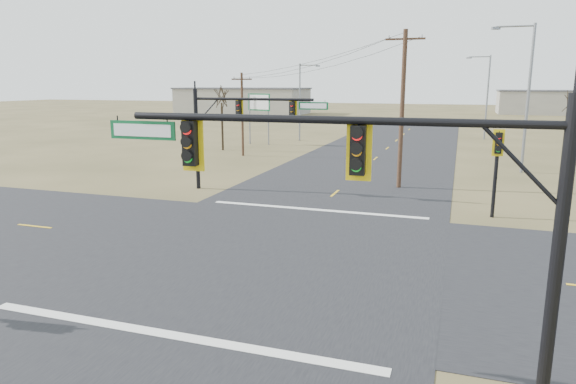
# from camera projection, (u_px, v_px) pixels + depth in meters

# --- Properties ---
(ground) EXTENTS (320.00, 320.00, 0.00)m
(ground) POSITION_uv_depth(u_px,v_px,m) (267.00, 252.00, 21.03)
(ground) COLOR brown
(ground) RESTS_ON ground
(road_ew) EXTENTS (160.00, 14.00, 0.02)m
(road_ew) POSITION_uv_depth(u_px,v_px,m) (267.00, 252.00, 21.03)
(road_ew) COLOR black
(road_ew) RESTS_ON ground
(road_ns) EXTENTS (14.00, 160.00, 0.02)m
(road_ns) POSITION_uv_depth(u_px,v_px,m) (267.00, 252.00, 21.03)
(road_ns) COLOR black
(road_ns) RESTS_ON ground
(stop_bar_near) EXTENTS (12.00, 0.40, 0.01)m
(stop_bar_near) POSITION_uv_depth(u_px,v_px,m) (170.00, 335.00, 14.07)
(stop_bar_near) COLOR silver
(stop_bar_near) RESTS_ON road_ns
(stop_bar_far) EXTENTS (12.00, 0.40, 0.01)m
(stop_bar_far) POSITION_uv_depth(u_px,v_px,m) (316.00, 210.00, 27.98)
(stop_bar_far) COLOR silver
(stop_bar_far) RESTS_ON road_ns
(mast_arm_near) EXTENTS (10.33, 0.43, 6.62)m
(mast_arm_near) POSITION_uv_depth(u_px,v_px,m) (363.00, 177.00, 10.94)
(mast_arm_near) COLOR black
(mast_arm_near) RESTS_ON ground
(mast_arm_far) EXTENTS (8.83, 0.51, 6.43)m
(mast_arm_far) POSITION_uv_depth(u_px,v_px,m) (241.00, 118.00, 31.85)
(mast_arm_far) COLOR black
(mast_arm_far) RESTS_ON ground
(pedestal_signal_ne) EXTENTS (0.57, 0.50, 4.57)m
(pedestal_signal_ne) POSITION_uv_depth(u_px,v_px,m) (497.00, 154.00, 25.72)
(pedestal_signal_ne) COLOR black
(pedestal_signal_ne) RESTS_ON ground
(utility_pole_near) EXTENTS (2.47, 0.29, 10.10)m
(utility_pole_near) POSITION_uv_depth(u_px,v_px,m) (402.00, 108.00, 32.96)
(utility_pole_near) COLOR #462C1E
(utility_pole_near) RESTS_ON ground
(utility_pole_far) EXTENTS (1.87, 0.56, 7.75)m
(utility_pole_far) POSITION_uv_depth(u_px,v_px,m) (242.00, 113.00, 48.14)
(utility_pole_far) COLOR #462C1E
(utility_pole_far) RESTS_ON ground
(highway_sign) EXTENTS (2.93, 0.90, 5.67)m
(highway_sign) POSITION_uv_depth(u_px,v_px,m) (259.00, 108.00, 57.33)
(highway_sign) COLOR slate
(highway_sign) RESTS_ON ground
(streetlight_a) EXTENTS (3.11, 0.51, 11.12)m
(streetlight_a) POSITION_uv_depth(u_px,v_px,m) (525.00, 91.00, 38.57)
(streetlight_a) COLOR slate
(streetlight_a) RESTS_ON ground
(streetlight_b) EXTENTS (2.83, 0.46, 10.10)m
(streetlight_b) POSITION_uv_depth(u_px,v_px,m) (486.00, 93.00, 62.28)
(streetlight_b) COLOR slate
(streetlight_b) RESTS_ON ground
(streetlight_c) EXTENTS (2.53, 0.31, 9.04)m
(streetlight_c) POSITION_uv_depth(u_px,v_px,m) (301.00, 98.00, 60.71)
(streetlight_c) COLOR slate
(streetlight_c) RESTS_ON ground
(bare_tree_a) EXTENTS (3.09, 3.09, 6.96)m
(bare_tree_a) POSITION_uv_depth(u_px,v_px,m) (221.00, 96.00, 52.01)
(bare_tree_a) COLOR black
(bare_tree_a) RESTS_ON ground
(bare_tree_b) EXTENTS (2.95, 2.95, 6.80)m
(bare_tree_b) POSITION_uv_depth(u_px,v_px,m) (221.00, 94.00, 62.88)
(bare_tree_b) COLOR black
(bare_tree_b) RESTS_ON ground
(bare_tree_c) EXTENTS (2.75, 2.75, 6.43)m
(bare_tree_c) POSITION_uv_depth(u_px,v_px,m) (571.00, 102.00, 49.43)
(bare_tree_c) COLOR black
(bare_tree_c) RESTS_ON ground
(warehouse_left) EXTENTS (28.00, 14.00, 5.50)m
(warehouse_left) POSITION_uv_depth(u_px,v_px,m) (243.00, 101.00, 116.36)
(warehouse_left) COLOR gray
(warehouse_left) RESTS_ON ground
(warehouse_mid) EXTENTS (20.00, 12.00, 5.00)m
(warehouse_mid) POSITION_uv_depth(u_px,v_px,m) (545.00, 103.00, 114.80)
(warehouse_mid) COLOR gray
(warehouse_mid) RESTS_ON ground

